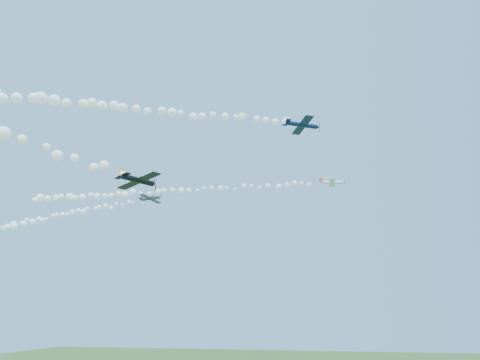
% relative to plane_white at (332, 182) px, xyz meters
% --- Properties ---
extents(plane_white, '(6.56, 6.88, 2.36)m').
position_rel_plane_white_xyz_m(plane_white, '(0.00, 0.00, 0.00)').
color(plane_white, white).
extents(smoke_trail_white, '(83.74, 5.30, 2.82)m').
position_rel_plane_white_xyz_m(smoke_trail_white, '(-43.83, -1.56, -0.29)').
color(smoke_trail_white, white).
extents(plane_navy, '(7.95, 8.42, 2.81)m').
position_rel_plane_white_xyz_m(plane_navy, '(-6.05, -25.11, 4.69)').
color(plane_navy, '#0D193B').
extents(smoke_trail_navy, '(63.66, 29.56, 3.14)m').
position_rel_plane_white_xyz_m(smoke_trail_navy, '(-39.97, -39.97, 4.50)').
color(smoke_trail_navy, white).
extents(plane_grey, '(6.07, 6.43, 2.07)m').
position_rel_plane_white_xyz_m(plane_grey, '(-40.80, -19.54, -7.47)').
color(plane_grey, '#343D4C').
extents(smoke_trail_grey, '(59.28, 20.71, 2.86)m').
position_rel_plane_white_xyz_m(smoke_trail_grey, '(-72.12, -9.39, -7.87)').
color(smoke_trail_grey, white).
extents(plane_black, '(7.34, 6.99, 1.98)m').
position_rel_plane_white_xyz_m(plane_black, '(-28.99, -49.89, -13.97)').
color(plane_black, black).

